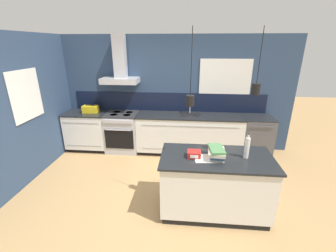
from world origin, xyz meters
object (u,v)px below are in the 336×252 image
Objects in this scene: red_supply_box at (194,154)px; yellow_toolbox at (90,109)px; oven_range at (123,132)px; bottle_on_island at (247,147)px; book_stack at (217,153)px; dishwasher at (256,136)px.

yellow_toolbox reaches higher than red_supply_box.
bottle_on_island is at bearing -39.36° from oven_range.
book_stack is 3.28m from yellow_toolbox.
dishwasher is at bearing 53.74° from red_supply_box.
bottle_on_island is (-0.71, -1.91, 0.61)m from dishwasher.
bottle_on_island reaches higher than red_supply_box.
oven_range is 3.04m from dishwasher.
red_supply_box is 3.04m from yellow_toolbox.
book_stack reaches higher than red_supply_box.
dishwasher is 2.68× the size of yellow_toolbox.
bottle_on_island reaches higher than yellow_toolbox.
oven_range is 0.90m from yellow_toolbox.
book_stack reaches higher than dishwasher.
red_supply_box is at bearing -50.53° from oven_range.
book_stack is (-1.12, -1.96, 0.54)m from dishwasher.
book_stack is at bearing -173.53° from bottle_on_island.
dishwasher is 2.13m from bottle_on_island.
oven_range is 3.07m from bottle_on_island.
yellow_toolbox reaches higher than oven_range.
bottle_on_island is 0.73m from red_supply_box.
book_stack is 0.31m from red_supply_box.
yellow_toolbox reaches higher than book_stack.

